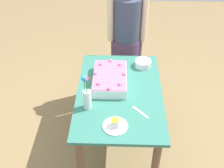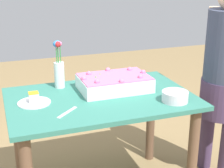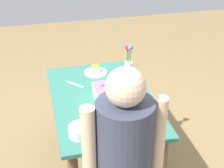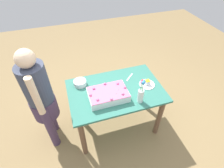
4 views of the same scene
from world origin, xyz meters
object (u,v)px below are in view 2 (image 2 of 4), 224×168
serving_plate_with_slice (34,101)px  fruit_bowl (175,96)px  flower_vase (59,69)px  person_standing (224,72)px  sheet_cake (114,83)px  cake_knife (67,112)px

serving_plate_with_slice → fruit_bowl: size_ratio=1.24×
flower_vase → person_standing: (1.13, -0.35, -0.04)m
flower_vase → fruit_bowl: 0.83m
flower_vase → person_standing: 1.18m
sheet_cake → flower_vase: (-0.35, 0.18, 0.09)m
cake_knife → fruit_bowl: bearing=132.3°
cake_knife → person_standing: bearing=142.3°
sheet_cake → fruit_bowl: bearing=-48.9°
flower_vase → sheet_cake: bearing=-27.2°
cake_knife → person_standing: person_standing is taller
flower_vase → person_standing: bearing=-17.1°
serving_plate_with_slice → fruit_bowl: (0.85, -0.27, 0.02)m
fruit_bowl → person_standing: 0.52m
cake_knife → person_standing: size_ratio=0.12×
fruit_bowl → person_standing: bearing=18.6°
fruit_bowl → person_standing: person_standing is taller
cake_knife → fruit_bowl: 0.69m
cake_knife → fruit_bowl: (0.69, -0.06, 0.03)m
flower_vase → fruit_bowl: flower_vase is taller
serving_plate_with_slice → fruit_bowl: bearing=-17.5°
serving_plate_with_slice → sheet_cake: bearing=6.6°
serving_plate_with_slice → flower_vase: (0.21, 0.24, 0.12)m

